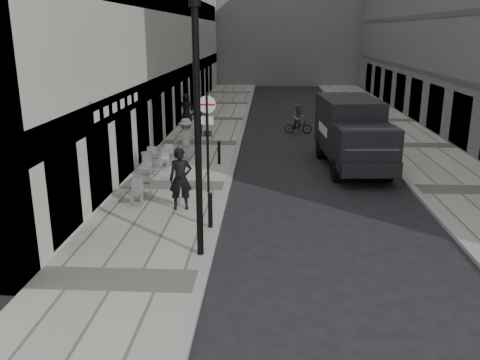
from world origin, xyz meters
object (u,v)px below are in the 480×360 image
object	(u,v)px
panel_van	(352,130)
lamppost	(197,117)
walking_man	(181,179)
cyclist	(298,122)
sign_post	(207,130)

from	to	relation	value
panel_van	lamppost	bearing A→B (deg)	-122.97
walking_man	cyclist	bearing A→B (deg)	59.97
lamppost	walking_man	bearing A→B (deg)	107.25
sign_post	cyclist	distance (m)	12.59
walking_man	sign_post	world-z (taller)	sign_post
walking_man	lamppost	world-z (taller)	lamppost
walking_man	sign_post	distance (m)	2.32
sign_post	lamppost	size ratio (longest dim) A/B	0.55
sign_post	lamppost	xyz separation A→B (m)	(0.40, -5.29, 1.32)
sign_post	panel_van	distance (m)	7.17
cyclist	walking_man	bearing A→B (deg)	-106.88
walking_man	lamppost	xyz separation A→B (m)	(1.08, -3.48, 2.60)
sign_post	cyclist	world-z (taller)	sign_post
sign_post	cyclist	xyz separation A→B (m)	(3.88, 11.85, -1.76)
sign_post	cyclist	size ratio (longest dim) A/B	2.13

